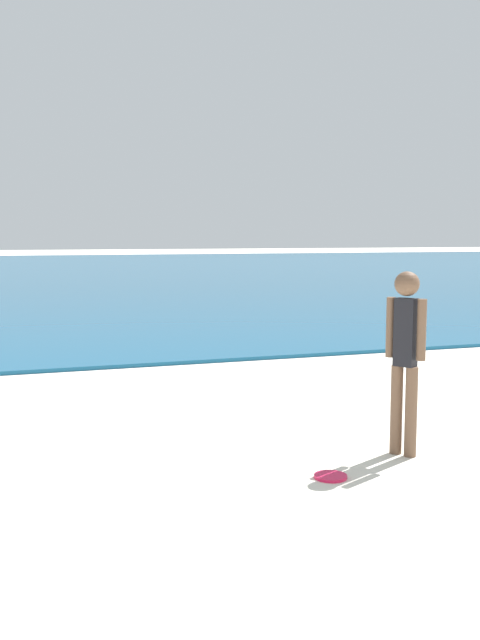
{
  "coord_description": "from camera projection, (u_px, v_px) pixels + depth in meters",
  "views": [
    {
      "loc": [
        -1.87,
        0.52,
        1.91
      ],
      "look_at": [
        0.45,
        7.2,
        1.09
      ],
      "focal_mm": 40.91,
      "sensor_mm": 36.0,
      "label": 1
    }
  ],
  "objects": [
    {
      "name": "person_standing",
      "position": [
        405.0,
        352.0,
        6.27
      ],
      "size": [
        0.23,
        0.33,
        1.61
      ],
      "rotation": [
        0.0,
        0.0,
        5.25
      ],
      "color": "brown",
      "rests_on": "ground"
    },
    {
      "name": "frisbee",
      "position": [
        331.0,
        476.0,
        5.77
      ],
      "size": [
        0.26,
        0.26,
        0.03
      ],
      "primitive_type": "cylinder",
      "color": "#E51E4C",
      "rests_on": "ground"
    },
    {
      "name": "water",
      "position": [
        24.0,
        271.0,
        38.66
      ],
      "size": [
        160.0,
        60.0,
        0.06
      ],
      "primitive_type": "cube",
      "color": "#14567F",
      "rests_on": "ground"
    }
  ]
}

